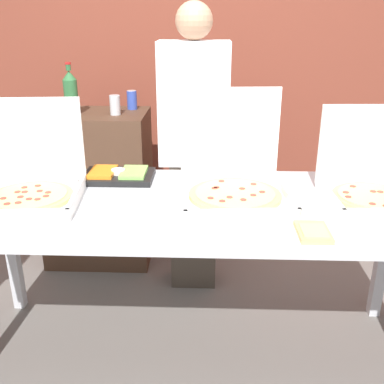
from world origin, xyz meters
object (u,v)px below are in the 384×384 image
(paper_plate_front_left, at_px, (313,233))
(person_guest_cap, at_px, (194,150))
(pizza_box_far_right, at_px, (31,183))
(veggie_tray, at_px, (118,175))
(pizza_box_near_left, at_px, (234,179))
(pizza_box_near_right, at_px, (370,184))
(soda_can_colored, at_px, (132,100))
(soda_can_silver, at_px, (115,105))
(soda_bottle, at_px, (71,92))

(paper_plate_front_left, distance_m, person_guest_cap, 1.14)
(pizza_box_far_right, relative_size, veggie_tray, 1.38)
(pizza_box_near_left, xyz_separation_m, pizza_box_near_right, (0.61, -0.02, -0.01))
(pizza_box_near_left, distance_m, soda_can_colored, 1.26)
(pizza_box_near_left, xyz_separation_m, soda_can_silver, (-0.71, 0.89, 0.17))
(veggie_tray, height_order, soda_can_colored, soda_can_colored)
(paper_plate_front_left, bearing_deg, pizza_box_near_left, 125.56)
(paper_plate_front_left, relative_size, soda_can_silver, 1.71)
(soda_can_colored, bearing_deg, person_guest_cap, -45.64)
(pizza_box_far_right, relative_size, soda_can_silver, 3.93)
(pizza_box_far_right, distance_m, pizza_box_near_left, 0.91)
(soda_bottle, distance_m, soda_can_colored, 0.41)
(pizza_box_near_right, distance_m, soda_can_colored, 1.66)
(paper_plate_front_left, height_order, person_guest_cap, person_guest_cap)
(soda_can_colored, height_order, person_guest_cap, person_guest_cap)
(veggie_tray, xyz_separation_m, person_guest_cap, (0.37, 0.43, 0.01))
(pizza_box_near_right, xyz_separation_m, soda_bottle, (-1.59, 0.91, 0.25))
(paper_plate_front_left, bearing_deg, person_guest_cap, 115.17)
(pizza_box_near_left, relative_size, veggie_tray, 1.49)
(person_guest_cap, bearing_deg, pizza_box_near_left, 107.64)
(soda_bottle, xyz_separation_m, soda_can_colored, (0.35, 0.19, -0.08))
(soda_can_silver, xyz_separation_m, soda_can_colored, (0.08, 0.18, 0.00))
(pizza_box_far_right, distance_m, soda_can_silver, 1.00)
(soda_can_colored, distance_m, person_guest_cap, 0.65)
(person_guest_cap, bearing_deg, pizza_box_near_right, 141.08)
(pizza_box_near_left, height_order, veggie_tray, pizza_box_near_left)
(paper_plate_front_left, height_order, soda_bottle, soda_bottle)
(soda_bottle, height_order, soda_can_colored, soda_bottle)
(pizza_box_near_left, bearing_deg, pizza_box_far_right, 179.69)
(veggie_tray, relative_size, soda_bottle, 1.10)
(paper_plate_front_left, relative_size, soda_can_colored, 1.71)
(soda_bottle, xyz_separation_m, soda_can_silver, (0.27, 0.01, -0.08))
(soda_bottle, bearing_deg, soda_can_silver, 1.06)
(pizza_box_near_right, height_order, veggie_tray, pizza_box_near_right)
(pizza_box_near_left, distance_m, soda_can_silver, 1.15)
(pizza_box_near_right, distance_m, soda_bottle, 1.85)
(pizza_box_far_right, relative_size, person_guest_cap, 0.28)
(veggie_tray, bearing_deg, pizza_box_far_right, -141.22)
(soda_bottle, bearing_deg, person_guest_cap, -17.83)
(pizza_box_near_right, height_order, person_guest_cap, person_guest_cap)
(pizza_box_near_left, height_order, person_guest_cap, person_guest_cap)
(veggie_tray, relative_size, person_guest_cap, 0.21)
(soda_can_colored, bearing_deg, paper_plate_front_left, -58.13)
(soda_can_colored, bearing_deg, soda_bottle, -151.89)
(paper_plate_front_left, bearing_deg, pizza_box_near_right, 49.05)
(paper_plate_front_left, height_order, soda_can_silver, soda_can_silver)
(pizza_box_near_right, distance_m, soda_can_silver, 1.61)
(pizza_box_near_left, xyz_separation_m, paper_plate_front_left, (0.28, -0.39, -0.07))
(pizza_box_far_right, xyz_separation_m, veggie_tray, (0.34, 0.27, -0.05))
(pizza_box_near_left, height_order, soda_bottle, soda_bottle)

